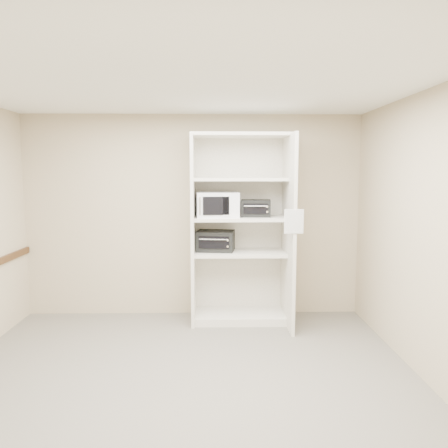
{
  "coord_description": "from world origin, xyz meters",
  "views": [
    {
      "loc": [
        0.3,
        -3.87,
        1.94
      ],
      "look_at": [
        0.41,
        1.35,
        1.32
      ],
      "focal_mm": 35.0,
      "sensor_mm": 36.0,
      "label": 1
    }
  ],
  "objects_px": {
    "microwave": "(217,205)",
    "toaster_oven_upper": "(256,208)",
    "shelving_unit": "(243,235)",
    "toaster_oven_lower": "(216,241)"
  },
  "relations": [
    {
      "from": "microwave",
      "to": "toaster_oven_upper",
      "type": "height_order",
      "value": "microwave"
    },
    {
      "from": "shelving_unit",
      "to": "toaster_oven_lower",
      "type": "xyz_separation_m",
      "value": [
        -0.36,
        0.04,
        -0.08
      ]
    },
    {
      "from": "toaster_oven_upper",
      "to": "microwave",
      "type": "bearing_deg",
      "value": -170.61
    },
    {
      "from": "microwave",
      "to": "shelving_unit",
      "type": "bearing_deg",
      "value": -1.72
    },
    {
      "from": "shelving_unit",
      "to": "toaster_oven_lower",
      "type": "height_order",
      "value": "shelving_unit"
    },
    {
      "from": "microwave",
      "to": "toaster_oven_upper",
      "type": "distance_m",
      "value": 0.5
    },
    {
      "from": "microwave",
      "to": "toaster_oven_lower",
      "type": "bearing_deg",
      "value": 104.95
    },
    {
      "from": "toaster_oven_lower",
      "to": "microwave",
      "type": "bearing_deg",
      "value": -62.83
    },
    {
      "from": "toaster_oven_upper",
      "to": "toaster_oven_lower",
      "type": "xyz_separation_m",
      "value": [
        -0.52,
        0.02,
        -0.43
      ]
    },
    {
      "from": "toaster_oven_upper",
      "to": "toaster_oven_lower",
      "type": "relative_size",
      "value": 0.79
    }
  ]
}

